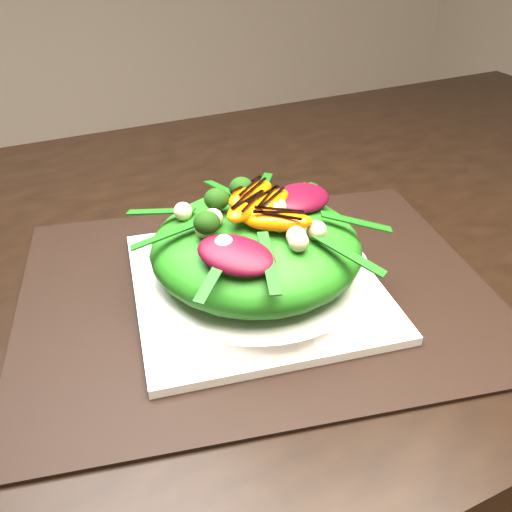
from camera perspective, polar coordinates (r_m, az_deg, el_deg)
name	(u,v)px	position (r m, az deg, el deg)	size (l,w,h in m)	color
floor	(302,503)	(1.34, 4.88, -24.52)	(4.00, 4.00, 0.01)	brown
dining_table	(325,219)	(0.82, 7.31, 3.88)	(1.60, 0.90, 0.75)	black
placemat	(256,289)	(0.63, 0.00, -3.55)	(0.53, 0.40, 0.00)	black
plate_base	(256,284)	(0.62, 0.00, -3.01)	(0.27, 0.27, 0.01)	white
salad_bowl	(256,274)	(0.62, 0.00, -1.90)	(0.26, 0.26, 0.02)	silver
lettuce_mound	(256,247)	(0.59, 0.00, 1.00)	(0.23, 0.23, 0.08)	#267315
radicchio_leaf	(302,198)	(0.61, 4.88, 6.13)	(0.08, 0.05, 0.02)	#3F0615
orange_segment	(235,208)	(0.57, -2.18, 5.11)	(0.07, 0.03, 0.02)	#F85A04
broccoli_floret	(189,213)	(0.56, -7.05, 4.51)	(0.04, 0.04, 0.04)	#153509
macadamia_nut	(289,215)	(0.56, 3.52, 4.38)	(0.02, 0.02, 0.02)	beige
balsamic_drizzle	(235,199)	(0.57, -2.20, 5.99)	(0.04, 0.00, 0.00)	black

